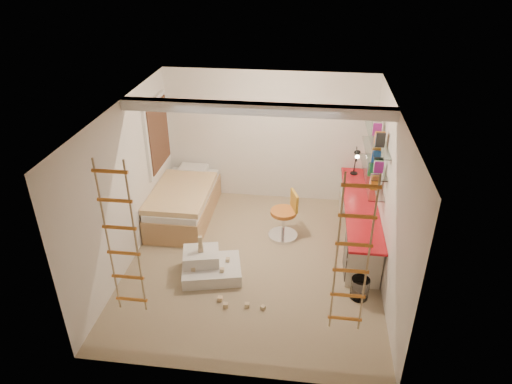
# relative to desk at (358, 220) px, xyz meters

# --- Properties ---
(floor) EXTENTS (4.50, 4.50, 0.00)m
(floor) POSITION_rel_desk_xyz_m (-1.72, -0.86, -0.40)
(floor) COLOR #957E60
(floor) RESTS_ON ground
(ceiling_beam) EXTENTS (4.00, 0.18, 0.16)m
(ceiling_beam) POSITION_rel_desk_xyz_m (-1.72, -0.56, 2.12)
(ceiling_beam) COLOR white
(ceiling_beam) RESTS_ON ceiling
(window_frame) EXTENTS (0.06, 1.15, 1.35)m
(window_frame) POSITION_rel_desk_xyz_m (-3.69, 0.64, 1.15)
(window_frame) COLOR white
(window_frame) RESTS_ON wall_left
(window_blind) EXTENTS (0.02, 1.00, 1.20)m
(window_blind) POSITION_rel_desk_xyz_m (-3.65, 0.64, 1.15)
(window_blind) COLOR #4C2D1E
(window_blind) RESTS_ON window_frame
(rope_ladder_left) EXTENTS (0.41, 0.04, 2.13)m
(rope_ladder_left) POSITION_rel_desk_xyz_m (-3.07, -2.61, 1.11)
(rope_ladder_left) COLOR orange
(rope_ladder_left) RESTS_ON ceiling
(rope_ladder_right) EXTENTS (0.41, 0.04, 2.13)m
(rope_ladder_right) POSITION_rel_desk_xyz_m (-0.37, -2.61, 1.11)
(rope_ladder_right) COLOR orange
(rope_ladder_right) RESTS_ON ceiling
(waste_bin) EXTENTS (0.27, 0.27, 0.34)m
(waste_bin) POSITION_rel_desk_xyz_m (-0.06, -1.51, -0.24)
(waste_bin) COLOR white
(waste_bin) RESTS_ON floor
(desk) EXTENTS (0.56, 2.80, 0.75)m
(desk) POSITION_rel_desk_xyz_m (0.00, 0.00, 0.00)
(desk) COLOR red
(desk) RESTS_ON floor
(shelves) EXTENTS (0.25, 1.80, 0.71)m
(shelves) POSITION_rel_desk_xyz_m (0.15, 0.27, 1.10)
(shelves) COLOR white
(shelves) RESTS_ON wall_right
(bed) EXTENTS (1.02, 2.00, 0.69)m
(bed) POSITION_rel_desk_xyz_m (-3.20, 0.36, -0.07)
(bed) COLOR #AD7F51
(bed) RESTS_ON floor
(task_lamp) EXTENTS (0.14, 0.36, 0.57)m
(task_lamp) POSITION_rel_desk_xyz_m (-0.05, 0.96, 0.73)
(task_lamp) COLOR black
(task_lamp) RESTS_ON desk
(swivel_chair) EXTENTS (0.67, 0.67, 0.88)m
(swivel_chair) POSITION_rel_desk_xyz_m (-1.27, -0.06, -0.08)
(swivel_chair) COLOR #BB6524
(swivel_chair) RESTS_ON floor
(play_platform) EXTENTS (1.04, 0.89, 0.40)m
(play_platform) POSITION_rel_desk_xyz_m (-2.38, -1.26, -0.25)
(play_platform) COLOR silver
(play_platform) RESTS_ON floor
(toy_blocks) EXTENTS (1.19, 0.87, 0.67)m
(toy_blocks) POSITION_rel_desk_xyz_m (-2.16, -1.53, -0.14)
(toy_blocks) COLOR #CCB284
(toy_blocks) RESTS_ON floor
(books) EXTENTS (0.14, 0.64, 0.92)m
(books) POSITION_rel_desk_xyz_m (0.15, 0.27, 1.22)
(books) COLOR orange
(books) RESTS_ON shelves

